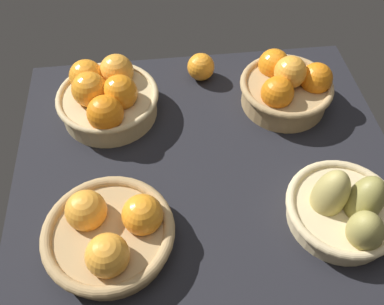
% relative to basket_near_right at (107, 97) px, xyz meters
% --- Properties ---
extents(market_tray, '(0.84, 0.72, 0.03)m').
position_rel_basket_near_right_xyz_m(market_tray, '(-0.21, 0.17, -0.07)').
color(market_tray, black).
rests_on(market_tray, ground).
extents(basket_near_right, '(0.24, 0.24, 0.13)m').
position_rel_basket_near_right_xyz_m(basket_near_right, '(0.00, 0.00, 0.00)').
color(basket_near_right, tan).
rests_on(basket_near_right, market_tray).
extents(basket_far_right, '(0.25, 0.25, 0.10)m').
position_rel_basket_near_right_xyz_m(basket_far_right, '(-0.01, 0.35, -0.01)').
color(basket_far_right, tan).
rests_on(basket_far_right, market_tray).
extents(basket_far_left_pears, '(0.22, 0.22, 0.13)m').
position_rel_basket_near_right_xyz_m(basket_far_left_pears, '(-0.45, 0.35, -0.01)').
color(basket_far_left_pears, '#D3BC8C').
rests_on(basket_far_left_pears, market_tray).
extents(basket_near_left, '(0.22, 0.22, 0.13)m').
position_rel_basket_near_right_xyz_m(basket_near_left, '(-0.43, 0.01, -0.00)').
color(basket_near_left, tan).
rests_on(basket_near_left, market_tray).
extents(loose_orange_front_gap, '(0.07, 0.07, 0.07)m').
position_rel_basket_near_right_xyz_m(loose_orange_front_gap, '(-0.24, -0.10, -0.02)').
color(loose_orange_front_gap, orange).
rests_on(loose_orange_front_gap, market_tray).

